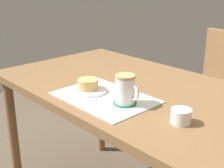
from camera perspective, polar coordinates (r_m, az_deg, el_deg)
name	(u,v)px	position (r m, az deg, el deg)	size (l,w,h in m)	color
dining_table	(139,104)	(1.40, 4.90, -3.60)	(1.37, 0.75, 0.73)	brown
wooden_chair	(221,99)	(2.01, 19.25, -2.52)	(0.43, 0.43, 0.87)	#997047
placemat	(105,97)	(1.26, -1.33, -2.47)	(0.40, 0.28, 0.00)	silver
pastry_plate	(88,90)	(1.32, -4.39, -1.14)	(0.16, 0.16, 0.01)	white
pastry	(88,84)	(1.31, -4.42, -0.02)	(0.09, 0.09, 0.04)	#E0A860
coffee_coaster	(125,103)	(1.20, 2.37, -3.50)	(0.09, 0.09, 0.01)	#196B4C
coffee_mug	(126,89)	(1.18, 2.50, -0.94)	(0.11, 0.08, 0.11)	white
sugar_bowl	(181,116)	(1.07, 12.52, -5.76)	(0.07, 0.07, 0.05)	white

